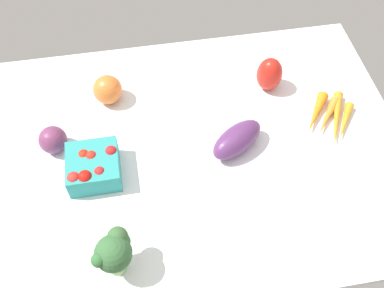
{
  "coord_description": "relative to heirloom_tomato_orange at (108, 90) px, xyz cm",
  "views": [
    {
      "loc": [
        10.58,
        61.46,
        90.67
      ],
      "look_at": [
        0.0,
        0.0,
        4.0
      ],
      "focal_mm": 42.05,
      "sensor_mm": 36.0,
      "label": 1
    }
  ],
  "objects": [
    {
      "name": "berry_basket",
      "position": [
        4.74,
        22.62,
        -0.49
      ],
      "size": [
        11.67,
        11.67,
        7.04
      ],
      "color": "teal",
      "rests_on": "tablecloth"
    },
    {
      "name": "eggplant",
      "position": [
        -29.13,
        20.71,
        -0.42
      ],
      "size": [
        15.72,
        13.28,
        6.66
      ],
      "primitive_type": "ellipsoid",
      "rotation": [
        0.0,
        0.0,
        0.56
      ],
      "color": "#5A2F63",
      "rests_on": "tablecloth"
    },
    {
      "name": "carrot_bunch",
      "position": [
        -54.04,
        16.5,
        -2.48
      ],
      "size": [
        15.48,
        17.33,
        2.86
      ],
      "color": "orange",
      "rests_on": "tablecloth"
    },
    {
      "name": "bell_pepper_red",
      "position": [
        -41.78,
        2.72,
        1.1
      ],
      "size": [
        6.82,
        6.82,
        9.7
      ],
      "primitive_type": "ellipsoid",
      "rotation": [
        0.0,
        0.0,
        6.26
      ],
      "color": "red",
      "rests_on": "tablecloth"
    },
    {
      "name": "heirloom_tomato_orange",
      "position": [
        0.0,
        0.0,
        0.0
      ],
      "size": [
        7.5,
        7.5,
        7.5
      ],
      "primitive_type": "sphere",
      "color": "orange",
      "rests_on": "tablecloth"
    },
    {
      "name": "tablecloth",
      "position": [
        -18.57,
        19.27,
        -4.75
      ],
      "size": [
        104.0,
        76.0,
        2.0
      ],
      "primitive_type": "cube",
      "color": "white",
      "rests_on": "ground"
    },
    {
      "name": "red_onion_near_basket",
      "position": [
        13.74,
        13.44,
        -0.43
      ],
      "size": [
        6.64,
        6.64,
        6.64
      ],
      "primitive_type": "sphere",
      "color": "#72345A",
      "rests_on": "tablecloth"
    },
    {
      "name": "broccoli_head",
      "position": [
        1.02,
        45.44,
        3.37
      ],
      "size": [
        7.73,
        8.45,
        11.15
      ],
      "color": "#91BA77",
      "rests_on": "tablecloth"
    }
  ]
}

